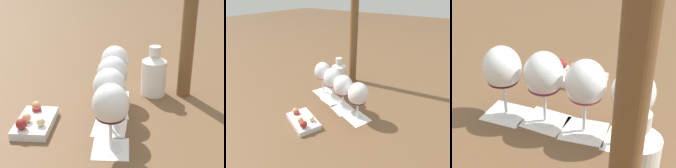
{
  "view_description": "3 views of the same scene",
  "coord_description": "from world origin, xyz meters",
  "views": [
    {
      "loc": [
        0.92,
        -0.32,
        0.54
      ],
      "look_at": [
        0.01,
        -0.0,
        0.13
      ],
      "focal_mm": 55.0,
      "sensor_mm": 36.0,
      "label": 1
    },
    {
      "loc": [
        0.55,
        -0.79,
        0.59
      ],
      "look_at": [
        0.01,
        -0.0,
        0.13
      ],
      "focal_mm": 32.0,
      "sensor_mm": 36.0,
      "label": 2
    },
    {
      "loc": [
        0.0,
        0.71,
        0.52
      ],
      "look_at": [
        0.01,
        -0.0,
        0.13
      ],
      "focal_mm": 55.0,
      "sensor_mm": 36.0,
      "label": 3
    }
  ],
  "objects": [
    {
      "name": "snack_dish",
      "position": [
        -0.03,
        -0.24,
        0.02
      ],
      "size": [
        0.2,
        0.17,
        0.06
      ],
      "color": "silver",
      "rests_on": "ground_plane"
    },
    {
      "name": "wine_glass_2",
      "position": [
        0.05,
        -0.03,
        0.13
      ],
      "size": [
        0.1,
        0.1,
        0.19
      ],
      "color": "white",
      "rests_on": "tasting_card_2"
    },
    {
      "name": "tasting_card_0",
      "position": [
        -0.15,
        0.06,
        0.0
      ],
      "size": [
        0.14,
        0.14,
        0.0
      ],
      "color": "white",
      "rests_on": "ground_plane"
    },
    {
      "name": "tasting_card_2",
      "position": [
        0.05,
        -0.03,
        0.0
      ],
      "size": [
        0.14,
        0.14,
        0.0
      ],
      "color": "white",
      "rests_on": "ground_plane"
    },
    {
      "name": "ground_plane",
      "position": [
        0.0,
        0.0,
        0.0
      ],
      "size": [
        8.0,
        8.0,
        0.0
      ],
      "primitive_type": "plane",
      "color": "brown"
    },
    {
      "name": "tasting_card_3",
      "position": [
        0.16,
        -0.06,
        0.0
      ],
      "size": [
        0.14,
        0.14,
        0.0
      ],
      "color": "white",
      "rests_on": "ground_plane"
    },
    {
      "name": "wine_glass_1",
      "position": [
        -0.05,
        0.02,
        0.13
      ],
      "size": [
        0.1,
        0.1,
        0.19
      ],
      "color": "white",
      "rests_on": "tasting_card_1"
    },
    {
      "name": "wine_glass_3",
      "position": [
        0.16,
        -0.06,
        0.13
      ],
      "size": [
        0.1,
        0.1,
        0.19
      ],
      "color": "white",
      "rests_on": "tasting_card_3"
    },
    {
      "name": "wine_glass_0",
      "position": [
        -0.15,
        0.06,
        0.13
      ],
      "size": [
        0.1,
        0.1,
        0.19
      ],
      "color": "white",
      "rests_on": "tasting_card_0"
    },
    {
      "name": "tasting_card_1",
      "position": [
        -0.05,
        0.02,
        0.0
      ],
      "size": [
        0.14,
        0.13,
        0.0
      ],
      "color": "white",
      "rests_on": "ground_plane"
    },
    {
      "name": "ceramic_vase",
      "position": [
        -0.13,
        0.21,
        0.08
      ],
      "size": [
        0.09,
        0.09,
        0.18
      ],
      "color": "white",
      "rests_on": "ground_plane"
    }
  ]
}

